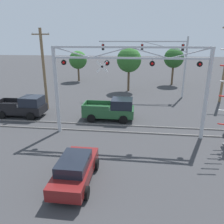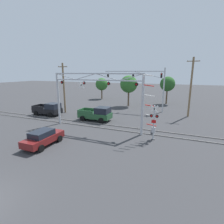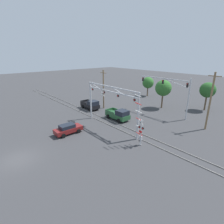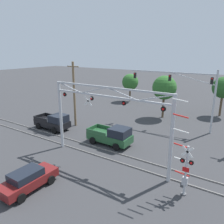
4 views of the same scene
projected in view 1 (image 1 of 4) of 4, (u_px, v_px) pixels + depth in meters
name	position (u px, v px, depth m)	size (l,w,h in m)	color
rail_track_near	(128.00, 132.00, 17.67)	(80.00, 0.08, 0.10)	gray
rail_track_far	(129.00, 126.00, 19.02)	(80.00, 0.08, 0.10)	gray
crossing_gantry	(129.00, 80.00, 16.03)	(11.51, 0.30, 6.75)	#B7BABF
traffic_signal_span	(164.00, 56.00, 27.09)	(10.95, 0.39, 7.55)	#B7BABF
pickup_truck_lead	(112.00, 109.00, 20.37)	(4.71, 2.27, 2.02)	#23512D
pickup_truck_following	(24.00, 107.00, 21.24)	(4.65, 2.27, 2.02)	black
sedan_waiting	(75.00, 169.00, 11.38)	(1.95, 4.16, 1.49)	maroon
utility_pole_left	(44.00, 69.00, 22.47)	(1.80, 0.28, 8.28)	brown
background_tree_beyond_span	(129.00, 60.00, 30.74)	(3.46, 3.46, 6.18)	brown
background_tree_far_left_verge	(78.00, 60.00, 38.47)	(3.13, 3.13, 5.32)	brown
background_tree_far_right_verge	(174.00, 58.00, 35.19)	(3.16, 3.16, 5.91)	brown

